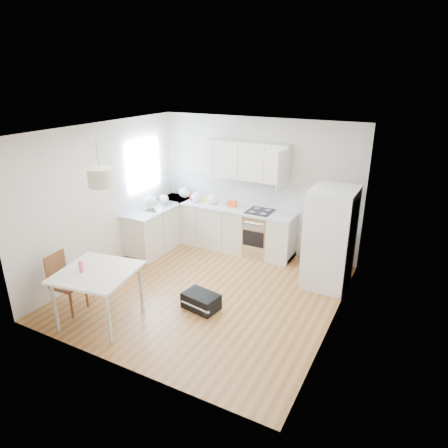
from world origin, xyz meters
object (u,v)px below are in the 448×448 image
(dining_chair, at_px, (68,284))
(gym_bag, at_px, (201,301))
(refrigerator, at_px, (331,238))
(dining_table, at_px, (97,277))

(dining_chair, height_order, gym_bag, dining_chair)
(refrigerator, height_order, gym_bag, refrigerator)
(dining_table, xyz_separation_m, gym_bag, (1.16, 0.96, -0.60))
(dining_table, height_order, dining_chair, dining_chair)
(refrigerator, height_order, dining_chair, refrigerator)
(gym_bag, bearing_deg, dining_table, -130.76)
(refrigerator, distance_m, dining_chair, 4.30)
(refrigerator, xyz_separation_m, dining_chair, (-3.33, -2.70, -0.40))
(refrigerator, relative_size, gym_bag, 3.13)
(refrigerator, relative_size, dining_chair, 1.84)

